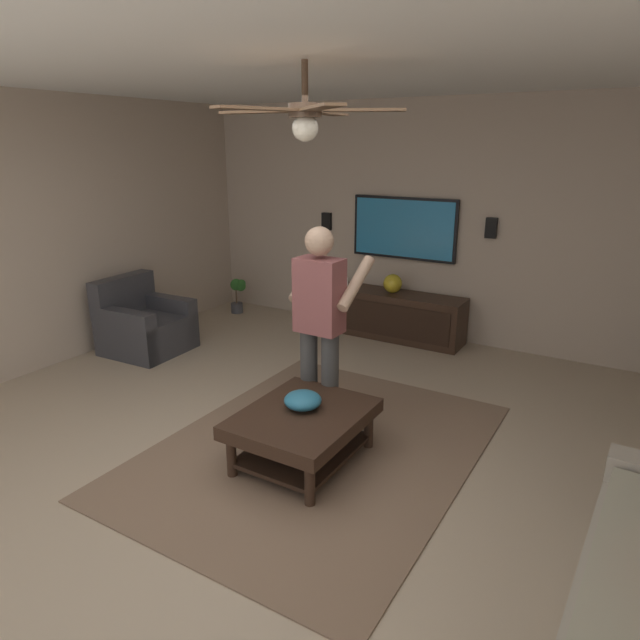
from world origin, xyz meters
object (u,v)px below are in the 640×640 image
ceiling_fan (305,115)px  wall_speaker_left (491,228)px  bowl (303,400)px  remote_white (304,402)px  coffee_table (303,425)px  media_console (392,315)px  tv (404,228)px  person_standing (320,317)px  armchair (144,327)px  potted_plant_short (238,292)px  vase_round (393,283)px  wall_speaker_right (327,221)px

ceiling_fan → wall_speaker_left: bearing=-6.8°
bowl → remote_white: size_ratio=1.82×
coffee_table → ceiling_fan: size_ratio=0.85×
media_console → tv: 1.03m
person_standing → remote_white: 0.69m
media_console → armchair: bearing=-49.8°
potted_plant_short → bowl: size_ratio=1.71×
person_standing → potted_plant_short: bearing=51.6°
media_console → person_standing: person_standing is taller
vase_round → armchair: bearing=130.3°
coffee_table → wall_speaker_right: (3.13, 1.64, 0.99)m
potted_plant_short → ceiling_fan: 4.49m
person_standing → wall_speaker_left: person_standing is taller
armchair → wall_speaker_left: (2.10, -3.19, 1.07)m
bowl → remote_white: 0.08m
media_console → vase_round: (-0.00, 0.01, 0.39)m
bowl → remote_white: bearing=25.7°
armchair → person_standing: (-0.48, -2.58, 0.65)m
coffee_table → remote_white: (0.12, 0.07, 0.12)m
armchair → potted_plant_short: bearing=88.9°
media_console → ceiling_fan: bearing=12.3°
vase_round → media_console: bearing=-80.5°
vase_round → wall_speaker_right: size_ratio=1.00×
wall_speaker_right → ceiling_fan: ceiling_fan is taller
coffee_table → potted_plant_short: bearing=45.8°
person_standing → bowl: size_ratio=6.02×
remote_white → ceiling_fan: ceiling_fan is taller
tv → ceiling_fan: size_ratio=1.08×
vase_round → ceiling_fan: ceiling_fan is taller
ceiling_fan → tv: bearing=11.4°
person_standing → wall_speaker_right: person_standing is taller
remote_white → vase_round: (2.76, 0.53, 0.25)m
vase_round → ceiling_fan: 3.42m
media_console → person_standing: (-2.33, -0.40, 0.66)m
media_console → person_standing: bearing=9.8°
armchair → vase_round: 2.87m
armchair → person_standing: size_ratio=0.52×
bowl → tv: bearing=10.2°
coffee_table → tv: tv is taller
media_console → vase_round: size_ratio=7.73×
wall_speaker_right → bowl: bearing=-152.4°
coffee_table → media_console: size_ratio=0.59×
remote_white → tv: bearing=48.8°
vase_round → ceiling_fan: size_ratio=0.19×
armchair → media_console: 2.85m
remote_white → armchair: bearing=110.3°
potted_plant_short → vase_round: bearing=-86.5°
media_console → remote_white: size_ratio=11.33×
coffee_table → wall_speaker_right: 3.67m
bowl → ceiling_fan: ceiling_fan is taller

